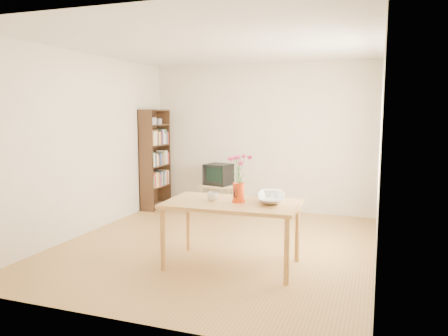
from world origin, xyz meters
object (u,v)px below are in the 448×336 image
at_px(table, 232,209).
at_px(pitcher, 239,193).
at_px(mug, 213,196).
at_px(bowl, 272,182).
at_px(television, 219,174).

relative_size(table, pitcher, 6.74).
bearing_deg(mug, pitcher, 166.01).
relative_size(table, mug, 12.39).
bearing_deg(table, bowl, 25.72).
relative_size(pitcher, bowl, 0.48).
bearing_deg(bowl, pitcher, -149.84).
distance_m(table, bowl, 0.54).
height_order(table, television, television).
xyz_separation_m(mug, television, (-0.90, 2.65, -0.15)).
height_order(pitcher, television, pitcher).
relative_size(table, television, 3.06).
bearing_deg(table, pitcher, 11.31).
xyz_separation_m(bowl, television, (-1.55, 2.44, -0.32)).
bearing_deg(television, bowl, -46.11).
bearing_deg(pitcher, television, 119.12).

